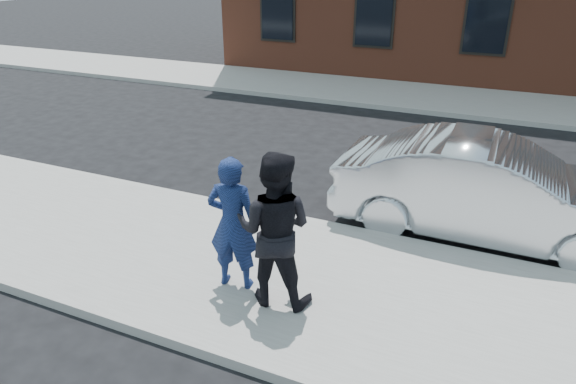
% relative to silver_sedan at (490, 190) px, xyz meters
% --- Properties ---
extents(ground, '(100.00, 100.00, 0.00)m').
position_rel_silver_sedan_xyz_m(ground, '(-1.21, -2.46, -0.83)').
color(ground, black).
rests_on(ground, ground).
extents(near_sidewalk, '(50.00, 3.50, 0.15)m').
position_rel_silver_sedan_xyz_m(near_sidewalk, '(-1.21, -2.71, -0.75)').
color(near_sidewalk, gray).
rests_on(near_sidewalk, ground).
extents(near_curb, '(50.00, 0.10, 0.15)m').
position_rel_silver_sedan_xyz_m(near_curb, '(-1.21, -0.91, -0.75)').
color(near_curb, '#999691').
rests_on(near_curb, ground).
extents(far_sidewalk, '(50.00, 3.50, 0.15)m').
position_rel_silver_sedan_xyz_m(far_sidewalk, '(-1.21, 8.79, -0.75)').
color(far_sidewalk, gray).
rests_on(far_sidewalk, ground).
extents(far_curb, '(50.00, 0.10, 0.15)m').
position_rel_silver_sedan_xyz_m(far_curb, '(-1.21, 6.99, -0.75)').
color(far_curb, '#999691').
rests_on(far_curb, ground).
extents(silver_sedan, '(5.02, 1.76, 1.65)m').
position_rel_silver_sedan_xyz_m(silver_sedan, '(0.00, 0.00, 0.00)').
color(silver_sedan, '#B7BABF').
rests_on(silver_sedan, ground).
extents(man_hoodie, '(0.75, 0.56, 1.89)m').
position_rel_silver_sedan_xyz_m(man_hoodie, '(-3.02, -3.13, 0.27)').
color(man_hoodie, navy).
rests_on(man_hoodie, near_sidewalk).
extents(man_peacoat, '(1.11, 0.92, 2.08)m').
position_rel_silver_sedan_xyz_m(man_peacoat, '(-2.38, -3.21, 0.36)').
color(man_peacoat, black).
rests_on(man_peacoat, near_sidewalk).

